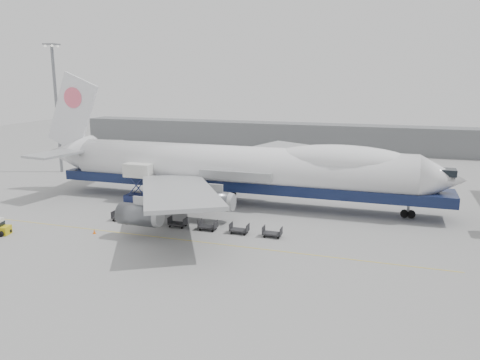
% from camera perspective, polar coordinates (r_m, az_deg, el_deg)
% --- Properties ---
extents(ground, '(260.00, 260.00, 0.00)m').
position_cam_1_polar(ground, '(61.56, -4.03, -5.58)').
color(ground, gray).
rests_on(ground, ground).
extents(apron_line, '(60.00, 0.15, 0.01)m').
position_cam_1_polar(apron_line, '(56.36, -6.35, -7.34)').
color(apron_line, gold).
rests_on(apron_line, ground).
extents(hangar, '(110.00, 8.00, 7.00)m').
position_cam_1_polar(hangar, '(129.22, 3.60, 5.47)').
color(hangar, slate).
rests_on(hangar, ground).
extents(floodlight_mast, '(2.40, 2.40, 25.43)m').
position_cam_1_polar(floodlight_mast, '(101.35, -21.50, 8.87)').
color(floodlight_mast, slate).
rests_on(floodlight_mast, ground).
extents(airliner, '(67.00, 55.30, 19.98)m').
position_cam_1_polar(airliner, '(70.88, 0.05, 1.54)').
color(airliner, white).
rests_on(airliner, ground).
extents(catering_truck, '(4.72, 3.31, 6.04)m').
position_cam_1_polar(catering_truck, '(74.12, -12.15, 0.00)').
color(catering_truck, '#1A234F').
rests_on(catering_truck, ground).
extents(traffic_cone, '(0.37, 0.37, 0.54)m').
position_cam_1_polar(traffic_cone, '(61.08, -17.34, -6.03)').
color(traffic_cone, orange).
rests_on(traffic_cone, ground).
extents(dolly_0, '(2.30, 1.35, 1.30)m').
position_cam_1_polar(dolly_0, '(65.31, -14.31, -4.40)').
color(dolly_0, '#2D2D30').
rests_on(dolly_0, ground).
extents(dolly_1, '(2.30, 1.35, 1.30)m').
position_cam_1_polar(dolly_1, '(63.20, -11.07, -4.80)').
color(dolly_1, '#2D2D30').
rests_on(dolly_1, ground).
extents(dolly_2, '(2.30, 1.35, 1.30)m').
position_cam_1_polar(dolly_2, '(61.32, -7.61, -5.22)').
color(dolly_2, '#2D2D30').
rests_on(dolly_2, ground).
extents(dolly_3, '(2.30, 1.35, 1.30)m').
position_cam_1_polar(dolly_3, '(59.67, -3.94, -5.63)').
color(dolly_3, '#2D2D30').
rests_on(dolly_3, ground).
extents(dolly_4, '(2.30, 1.35, 1.30)m').
position_cam_1_polar(dolly_4, '(58.27, -0.08, -6.05)').
color(dolly_4, '#2D2D30').
rests_on(dolly_4, ground).
extents(dolly_5, '(2.30, 1.35, 1.30)m').
position_cam_1_polar(dolly_5, '(57.16, 3.96, -6.45)').
color(dolly_5, '#2D2D30').
rests_on(dolly_5, ground).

